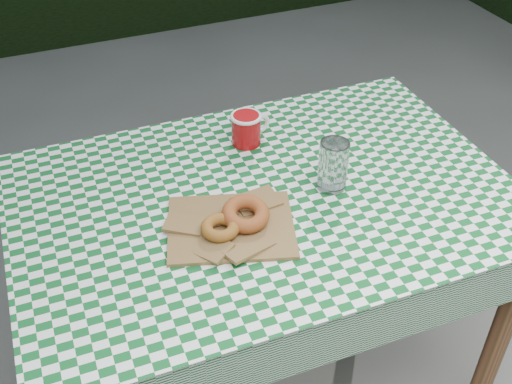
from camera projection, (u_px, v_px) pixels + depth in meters
table at (264, 296)px, 1.83m from camera, size 1.27×0.86×0.75m
tablecloth at (265, 195)px, 1.60m from camera, size 1.29×0.88×0.01m
paper_bag at (231, 226)px, 1.49m from camera, size 0.36×0.32×0.02m
bagel_front at (220, 228)px, 1.45m from camera, size 0.10×0.10×0.03m
bagel_back at (246, 214)px, 1.48m from camera, size 0.12×0.12×0.04m
coffee_mug at (246, 129)px, 1.75m from camera, size 0.20×0.20×0.09m
drinking_glass at (333, 165)px, 1.58m from camera, size 0.09×0.09×0.14m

